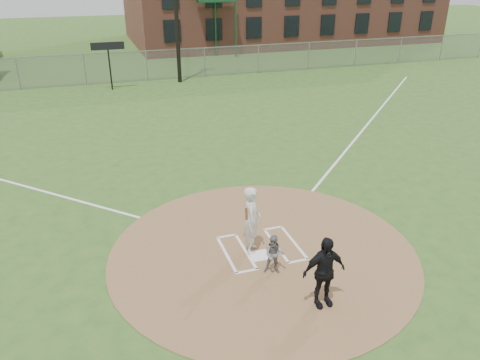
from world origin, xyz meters
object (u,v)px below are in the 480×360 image
object	(u,v)px
umpire	(324,272)
catcher	(274,254)
batter_at_plate	(252,220)
home_plate	(260,256)

from	to	relation	value
umpire	catcher	bearing A→B (deg)	111.54
catcher	batter_at_plate	distance (m)	1.21
catcher	umpire	xyz separation A→B (m)	(0.59, -1.48, 0.35)
catcher	umpire	size ratio (longest dim) A/B	0.60
home_plate	catcher	distance (m)	0.94
catcher	umpire	distance (m)	1.63
home_plate	catcher	xyz separation A→B (m)	(0.08, -0.78, 0.52)
umpire	batter_at_plate	xyz separation A→B (m)	(-0.80, 2.60, 0.08)
catcher	batter_at_plate	bearing A→B (deg)	123.48
home_plate	batter_at_plate	bearing A→B (deg)	109.78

